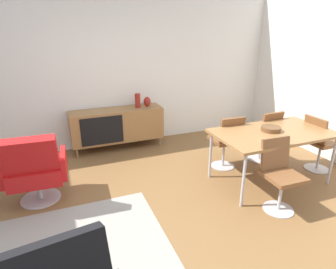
{
  "coord_description": "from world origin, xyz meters",
  "views": [
    {
      "loc": [
        -0.89,
        -2.45,
        2.03
      ],
      "look_at": [
        0.31,
        0.58,
        0.81
      ],
      "focal_mm": 30.23,
      "sensor_mm": 36.0,
      "label": 1
    }
  ],
  "objects_px": {
    "wooden_bowl_on_table": "(271,129)",
    "dining_chair_front_left": "(280,173)",
    "dining_chair_back_right": "(265,134)",
    "lounge_chair_red": "(35,168)",
    "dining_chair_back_left": "(227,140)",
    "dining_chair_far_end": "(319,141)",
    "vase_sculptural_dark": "(147,102)",
    "dining_table": "(273,135)",
    "sideboard": "(117,125)",
    "vase_cobalt": "(138,101)"
  },
  "relations": [
    {
      "from": "wooden_bowl_on_table",
      "to": "dining_chair_front_left",
      "type": "relative_size",
      "value": 0.3
    },
    {
      "from": "dining_chair_back_right",
      "to": "lounge_chair_red",
      "type": "relative_size",
      "value": 0.9
    },
    {
      "from": "dining_chair_back_right",
      "to": "dining_chair_back_left",
      "type": "height_order",
      "value": "same"
    },
    {
      "from": "dining_chair_back_left",
      "to": "dining_chair_far_end",
      "type": "distance_m",
      "value": 1.36
    },
    {
      "from": "vase_sculptural_dark",
      "to": "dining_chair_back_right",
      "type": "xyz_separation_m",
      "value": [
        1.5,
        -1.4,
        -0.34
      ]
    },
    {
      "from": "vase_sculptural_dark",
      "to": "dining_table",
      "type": "bearing_deg",
      "value": -59.66
    },
    {
      "from": "sideboard",
      "to": "vase_sculptural_dark",
      "type": "xyz_separation_m",
      "value": [
        0.57,
        0.0,
        0.37
      ]
    },
    {
      "from": "dining_chair_front_left",
      "to": "lounge_chair_red",
      "type": "xyz_separation_m",
      "value": [
        -2.65,
        1.17,
        -0.0
      ]
    },
    {
      "from": "dining_chair_front_left",
      "to": "dining_chair_back_left",
      "type": "bearing_deg",
      "value": 90.2
    },
    {
      "from": "vase_sculptural_dark",
      "to": "wooden_bowl_on_table",
      "type": "height_order",
      "value": "vase_sculptural_dark"
    },
    {
      "from": "wooden_bowl_on_table",
      "to": "dining_chair_back_right",
      "type": "bearing_deg",
      "value": 54.75
    },
    {
      "from": "dining_chair_back_right",
      "to": "lounge_chair_red",
      "type": "height_order",
      "value": "lounge_chair_red"
    },
    {
      "from": "vase_sculptural_dark",
      "to": "wooden_bowl_on_table",
      "type": "distance_m",
      "value": 2.23
    },
    {
      "from": "sideboard",
      "to": "vase_cobalt",
      "type": "bearing_deg",
      "value": 0.27
    },
    {
      "from": "vase_sculptural_dark",
      "to": "wooden_bowl_on_table",
      "type": "relative_size",
      "value": 0.68
    },
    {
      "from": "dining_chair_back_left",
      "to": "vase_sculptural_dark",
      "type": "bearing_deg",
      "value": 119.58
    },
    {
      "from": "vase_cobalt",
      "to": "lounge_chair_red",
      "type": "bearing_deg",
      "value": -141.21
    },
    {
      "from": "wooden_bowl_on_table",
      "to": "dining_chair_far_end",
      "type": "xyz_separation_m",
      "value": [
        0.9,
        -0.04,
        -0.3
      ]
    },
    {
      "from": "vase_sculptural_dark",
      "to": "dining_table",
      "type": "height_order",
      "value": "vase_sculptural_dark"
    },
    {
      "from": "lounge_chair_red",
      "to": "dining_chair_back_left",
      "type": "bearing_deg",
      "value": -1.21
    },
    {
      "from": "lounge_chair_red",
      "to": "dining_chair_back_right",
      "type": "bearing_deg",
      "value": -0.95
    },
    {
      "from": "dining_table",
      "to": "wooden_bowl_on_table",
      "type": "height_order",
      "value": "wooden_bowl_on_table"
    },
    {
      "from": "vase_sculptural_dark",
      "to": "dining_chair_front_left",
      "type": "distance_m",
      "value": 2.67
    },
    {
      "from": "vase_cobalt",
      "to": "dining_chair_far_end",
      "type": "height_order",
      "value": "vase_cobalt"
    },
    {
      "from": "vase_sculptural_dark",
      "to": "dining_chair_front_left",
      "type": "relative_size",
      "value": 0.21
    },
    {
      "from": "dining_table",
      "to": "dining_chair_back_left",
      "type": "distance_m",
      "value": 0.7
    },
    {
      "from": "vase_cobalt",
      "to": "wooden_bowl_on_table",
      "type": "bearing_deg",
      "value": -55.75
    },
    {
      "from": "vase_sculptural_dark",
      "to": "lounge_chair_red",
      "type": "distance_m",
      "value": 2.32
    },
    {
      "from": "sideboard",
      "to": "dining_chair_front_left",
      "type": "relative_size",
      "value": 1.87
    },
    {
      "from": "dining_table",
      "to": "wooden_bowl_on_table",
      "type": "xyz_separation_m",
      "value": [
        -0.01,
        0.04,
        0.07
      ]
    },
    {
      "from": "dining_chair_far_end",
      "to": "vase_cobalt",
      "type": "bearing_deg",
      "value": 138.42
    },
    {
      "from": "dining_chair_back_right",
      "to": "wooden_bowl_on_table",
      "type": "bearing_deg",
      "value": -125.25
    },
    {
      "from": "sideboard",
      "to": "vase_cobalt",
      "type": "xyz_separation_m",
      "value": [
        0.39,
        0.0,
        0.4
      ]
    },
    {
      "from": "vase_sculptural_dark",
      "to": "dining_chair_back_right",
      "type": "bearing_deg",
      "value": -43.08
    },
    {
      "from": "vase_cobalt",
      "to": "wooden_bowl_on_table",
      "type": "xyz_separation_m",
      "value": [
        1.31,
        -1.92,
        -0.07
      ]
    },
    {
      "from": "lounge_chair_red",
      "to": "vase_sculptural_dark",
      "type": "bearing_deg",
      "value": 36.06
    },
    {
      "from": "sideboard",
      "to": "dining_chair_far_end",
      "type": "distance_m",
      "value": 3.26
    },
    {
      "from": "dining_table",
      "to": "dining_chair_back_left",
      "type": "relative_size",
      "value": 1.87
    },
    {
      "from": "vase_sculptural_dark",
      "to": "dining_chair_back_left",
      "type": "relative_size",
      "value": 0.21
    },
    {
      "from": "dining_chair_back_right",
      "to": "dining_chair_far_end",
      "type": "xyz_separation_m",
      "value": [
        0.54,
        -0.56,
        0.0
      ]
    },
    {
      "from": "vase_sculptural_dark",
      "to": "dining_chair_back_right",
      "type": "height_order",
      "value": "vase_sculptural_dark"
    },
    {
      "from": "dining_chair_front_left",
      "to": "dining_chair_back_left",
      "type": "xyz_separation_m",
      "value": [
        -0.0,
        1.12,
        0.0
      ]
    },
    {
      "from": "dining_table",
      "to": "dining_chair_front_left",
      "type": "height_order",
      "value": "dining_chair_front_left"
    },
    {
      "from": "wooden_bowl_on_table",
      "to": "dining_chair_back_left",
      "type": "xyz_separation_m",
      "value": [
        -0.34,
        0.52,
        -0.3
      ]
    },
    {
      "from": "sideboard",
      "to": "dining_chair_far_end",
      "type": "xyz_separation_m",
      "value": [
        2.61,
        -1.96,
        0.03
      ]
    },
    {
      "from": "dining_table",
      "to": "wooden_bowl_on_table",
      "type": "bearing_deg",
      "value": 109.01
    },
    {
      "from": "vase_sculptural_dark",
      "to": "dining_chair_back_left",
      "type": "distance_m",
      "value": 1.65
    },
    {
      "from": "vase_cobalt",
      "to": "dining_chair_back_left",
      "type": "relative_size",
      "value": 0.29
    },
    {
      "from": "vase_sculptural_dark",
      "to": "dining_table",
      "type": "distance_m",
      "value": 2.28
    },
    {
      "from": "sideboard",
      "to": "wooden_bowl_on_table",
      "type": "xyz_separation_m",
      "value": [
        1.7,
        -1.92,
        0.33
      ]
    }
  ]
}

